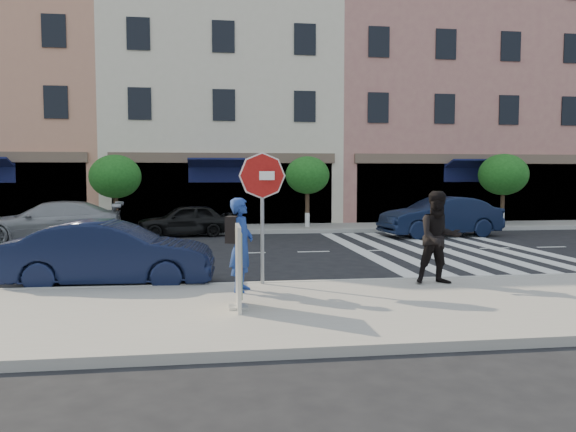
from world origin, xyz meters
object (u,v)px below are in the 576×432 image
(photographer, at_px, (241,245))
(car_far_mid, at_px, (185,220))
(car_far_right, at_px, (440,217))
(car_near_mid, at_px, (112,254))
(car_far_left, at_px, (51,221))
(poster_board, at_px, (239,268))
(walker, at_px, (439,238))
(stop_sign, at_px, (262,189))

(photographer, bearing_deg, car_far_mid, 27.88)
(car_far_mid, xyz_separation_m, car_far_right, (9.79, -1.50, 0.14))
(car_near_mid, xyz_separation_m, car_far_left, (-3.55, 8.73, 0.02))
(photographer, distance_m, poster_board, 1.43)
(car_near_mid, height_order, car_far_mid, car_near_mid)
(poster_board, bearing_deg, photographer, 85.23)
(walker, relative_size, poster_board, 1.36)
(stop_sign, relative_size, car_near_mid, 0.63)
(car_far_right, bearing_deg, car_far_mid, -106.16)
(poster_board, distance_m, car_far_mid, 12.89)
(walker, bearing_deg, stop_sign, 174.88)
(photographer, xyz_separation_m, poster_board, (-0.13, -1.41, -0.22))
(photographer, distance_m, car_near_mid, 3.10)
(car_near_mid, bearing_deg, car_far_left, 25.24)
(walker, xyz_separation_m, car_far_mid, (-5.58, 11.26, -0.48))
(walker, height_order, car_far_right, walker)
(poster_board, height_order, car_far_left, poster_board)
(stop_sign, bearing_deg, photographer, -105.62)
(poster_board, distance_m, car_far_right, 14.08)
(stop_sign, xyz_separation_m, car_near_mid, (-3.13, 0.90, -1.39))
(photographer, height_order, car_far_mid, photographer)
(stop_sign, relative_size, car_far_right, 0.58)
(car_near_mid, bearing_deg, stop_sign, -102.89)
(stop_sign, bearing_deg, car_far_left, 145.10)
(car_near_mid, bearing_deg, walker, -98.60)
(car_far_left, relative_size, car_far_right, 1.07)
(walker, height_order, car_near_mid, walker)
(car_far_left, bearing_deg, car_far_mid, 98.56)
(car_far_left, bearing_deg, stop_sign, 29.65)
(stop_sign, bearing_deg, car_far_mid, 120.86)
(photographer, relative_size, car_far_mid, 0.49)
(photographer, distance_m, car_far_mid, 11.52)
(car_near_mid, bearing_deg, poster_board, -136.16)
(stop_sign, xyz_separation_m, poster_board, (-0.59, -2.05, -1.27))
(photographer, height_order, car_near_mid, photographer)
(walker, relative_size, car_far_right, 0.41)
(car_near_mid, height_order, car_far_left, car_far_left)
(poster_board, height_order, car_far_right, poster_board)
(walker, bearing_deg, car_far_mid, 119.06)
(photographer, relative_size, car_far_right, 0.38)
(poster_board, relative_size, car_near_mid, 0.33)
(stop_sign, xyz_separation_m, car_far_mid, (-2.00, 10.77, -1.47))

